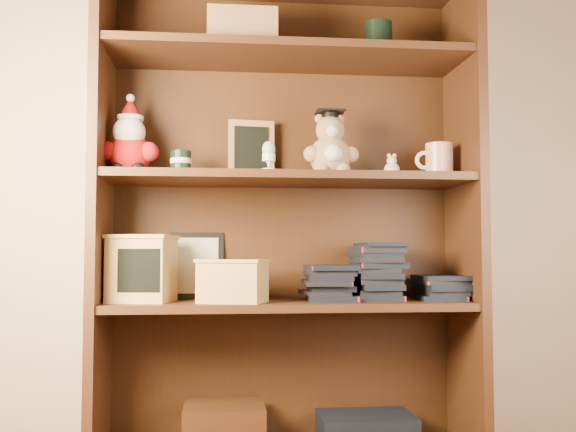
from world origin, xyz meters
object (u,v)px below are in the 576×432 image
at_px(bookcase, 286,229).
at_px(teacher_mug, 438,161).
at_px(treats_box, 142,268).
at_px(grad_teddy_bear, 331,150).

bearing_deg(bookcase, teacher_mug, -5.78).
height_order(bookcase, teacher_mug, bookcase).
relative_size(bookcase, treats_box, 7.21).
distance_m(bookcase, grad_teddy_bear, 0.30).
distance_m(grad_teddy_bear, teacher_mug, 0.36).
bearing_deg(teacher_mug, grad_teddy_bear, -178.95).
distance_m(bookcase, treats_box, 0.47).
bearing_deg(grad_teddy_bear, treats_box, 179.45).
bearing_deg(bookcase, treats_box, -173.53).
xyz_separation_m(teacher_mug, treats_box, (-0.95, -0.00, -0.35)).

